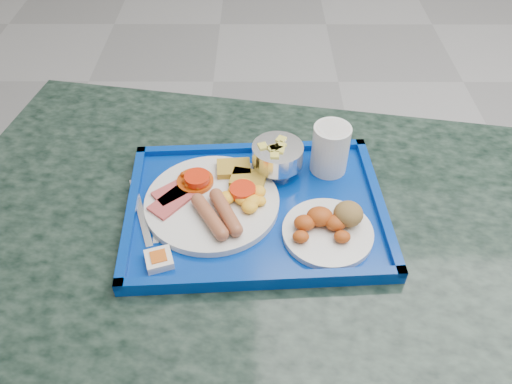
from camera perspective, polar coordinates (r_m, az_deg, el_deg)
table at (r=1.10m, az=-1.59°, el=-9.74°), size 1.30×0.98×0.74m
tray at (r=0.96m, az=0.00°, el=-1.98°), size 0.51×0.38×0.03m
main_plate at (r=0.95m, az=-4.49°, el=-0.77°), size 0.26×0.26×0.04m
bread_plate at (r=0.91m, az=8.44°, el=-3.87°), size 0.16×0.16×0.05m
fruit_bowl at (r=0.99m, az=2.46°, el=4.21°), size 0.10×0.10×0.07m
juice_cup at (r=1.01m, az=8.50°, el=5.05°), size 0.07×0.07×0.10m
spoon at (r=0.99m, az=-10.28°, el=0.28°), size 0.05×0.19×0.01m
knife at (r=0.97m, az=-13.05°, el=-2.18°), size 0.07×0.18×0.00m
jam_packet at (r=0.87m, az=-11.02°, el=-7.57°), size 0.06×0.06×0.02m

